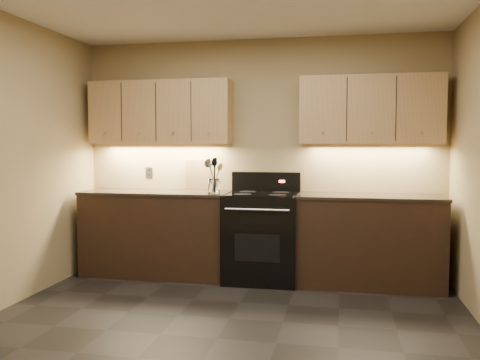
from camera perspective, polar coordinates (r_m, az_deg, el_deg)
name	(u,v)px	position (r m, az deg, el deg)	size (l,w,h in m)	color
floor	(217,339)	(3.96, -2.61, -17.36)	(4.00, 4.00, 0.00)	black
wall_back	(260,157)	(5.65, 2.21, 2.55)	(4.00, 0.04, 2.60)	tan
counter_left	(157,233)	(5.73, -9.29, -5.87)	(1.62, 0.62, 0.93)	black
counter_right	(369,240)	(5.38, 14.27, -6.59)	(1.46, 0.62, 0.93)	black
stove	(262,236)	(5.41, 2.50, -6.26)	(0.76, 0.68, 1.14)	black
upper_cab_left	(161,113)	(5.79, -8.91, 7.49)	(1.60, 0.30, 0.70)	tan
upper_cab_right	(370,110)	(5.45, 14.43, 7.63)	(1.44, 0.30, 0.70)	tan
outlet_plate	(149,172)	(6.00, -10.16, 0.85)	(0.09, 0.01, 0.12)	#B2B5BA
utensil_crock	(214,187)	(5.34, -2.95, -0.74)	(0.15, 0.15, 0.16)	white
cutting_board	(198,175)	(5.79, -4.76, 0.61)	(0.27, 0.02, 0.35)	tan
wooden_spoon	(212,177)	(5.34, -3.18, 0.31)	(0.06, 0.06, 0.31)	tan
black_spoon	(214,175)	(5.35, -2.90, 0.54)	(0.06, 0.06, 0.35)	black
black_turner	(214,174)	(5.31, -2.95, 0.63)	(0.08, 0.08, 0.37)	black
steel_spatula	(217,174)	(5.34, -2.55, 0.66)	(0.08, 0.08, 0.37)	silver
steel_skimmer	(217,176)	(5.32, -2.55, 0.50)	(0.09, 0.09, 0.34)	silver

